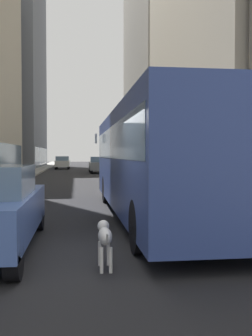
# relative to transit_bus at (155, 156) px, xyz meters

# --- Properties ---
(ground_plane) EXTENTS (120.00, 120.00, 0.00)m
(ground_plane) POSITION_rel_transit_bus_xyz_m (-1.20, 30.84, -1.78)
(ground_plane) COLOR #232326
(sidewalk_left) EXTENTS (2.40, 110.00, 0.15)m
(sidewalk_left) POSITION_rel_transit_bus_xyz_m (-6.90, 30.84, -1.70)
(sidewalk_left) COLOR gray
(sidewalk_left) RESTS_ON ground
(sidewalk_right) EXTENTS (2.40, 110.00, 0.15)m
(sidewalk_right) POSITION_rel_transit_bus_xyz_m (4.50, 30.84, -1.70)
(sidewalk_right) COLOR #9E9991
(sidewalk_right) RESTS_ON ground
(building_right_far) EXTENTS (9.22, 23.54, 35.42)m
(building_right_far) POSITION_rel_transit_bus_xyz_m (10.70, 45.10, 15.92)
(building_right_far) COLOR gray
(building_right_far) RESTS_ON ground
(transit_bus) EXTENTS (2.78, 11.53, 3.05)m
(transit_bus) POSITION_rel_transit_bus_xyz_m (0.00, 0.00, 0.00)
(transit_bus) COLOR #33478C
(transit_bus) RESTS_ON ground
(car_white_van) EXTENTS (1.75, 4.48, 1.62)m
(car_white_van) POSITION_rel_transit_bus_xyz_m (-4.00, 38.54, -0.95)
(car_white_van) COLOR silver
(car_white_van) RESTS_ON ground
(car_grey_wagon) EXTENTS (1.90, 4.63, 1.62)m
(car_grey_wagon) POSITION_rel_transit_bus_xyz_m (0.00, 27.44, -0.95)
(car_grey_wagon) COLOR slate
(car_grey_wagon) RESTS_ON ground
(dalmatian_dog) EXTENTS (0.22, 0.96, 0.72)m
(dalmatian_dog) POSITION_rel_transit_bus_xyz_m (-1.84, -4.96, -1.26)
(dalmatian_dog) COLOR white
(dalmatian_dog) RESTS_ON ground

